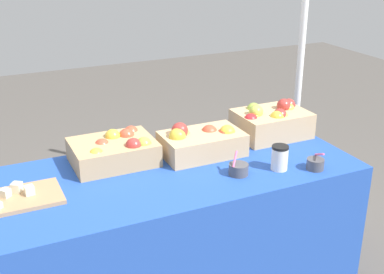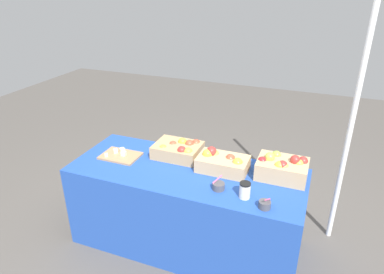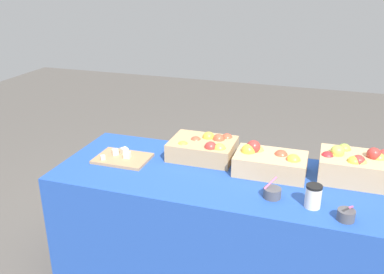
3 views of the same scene
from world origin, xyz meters
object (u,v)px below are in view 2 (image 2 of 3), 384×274
Objects in this scene: apple_crate_left at (282,167)px; tent_pole at (352,121)px; apple_crate_middle at (223,162)px; apple_crate_right at (179,150)px; coffee_cup at (245,190)px; cutting_board_front at (121,155)px; sample_bowl_mid at (218,186)px; sample_bowl_near at (265,205)px.

apple_crate_left is 0.67m from tent_pole.
apple_crate_middle reaches higher than apple_crate_right.
apple_crate_right is at bearing 149.45° from coffee_cup.
tent_pole is at bearing 26.36° from apple_crate_middle.
cutting_board_front is at bearing -173.56° from apple_crate_middle.
coffee_cup is (0.26, -0.31, -0.01)m from apple_crate_middle.
sample_bowl_mid is at bearing 170.89° from coffee_cup.
coffee_cup is (-0.20, -0.38, -0.02)m from apple_crate_left.
apple_crate_right is 0.60m from sample_bowl_mid.
tent_pole is (1.80, 0.55, 0.37)m from cutting_board_front.
coffee_cup is 1.06m from tent_pole.
sample_bowl_near reaches higher than cutting_board_front.
cutting_board_front is at bearing -157.98° from apple_crate_right.
sample_bowl_mid is at bearing 163.88° from sample_bowl_near.
apple_crate_middle is 1.06m from tent_pole.
apple_crate_middle is 1.23× the size of cutting_board_front.
coffee_cup is at bearing -10.47° from cutting_board_front.
apple_crate_right reaches higher than cutting_board_front.
sample_bowl_mid is at bearing -37.68° from apple_crate_right.
sample_bowl_near is 0.82× the size of coffee_cup.
cutting_board_front is at bearing 169.24° from sample_bowl_mid.
apple_crate_middle reaches higher than sample_bowl_mid.
sample_bowl_near is 0.04× the size of tent_pole.
apple_crate_right is 1.21× the size of cutting_board_front.
sample_bowl_mid is 0.87× the size of coffee_cup.
apple_crate_middle is 0.40m from coffee_cup.
cutting_board_front is at bearing -162.99° from tent_pole.
apple_crate_right is at bearing 22.02° from cutting_board_front.
apple_crate_left is 0.88m from apple_crate_right.
apple_crate_right is 0.96m from sample_bowl_near.
sample_bowl_near is (1.30, -0.28, 0.02)m from cutting_board_front.
cutting_board_front is (-1.35, -0.17, -0.07)m from apple_crate_left.
cutting_board_front is (-0.47, -0.19, -0.05)m from apple_crate_right.
apple_crate_middle is 3.89× the size of sample_bowl_mid.
sample_bowl_mid is (0.94, -0.18, 0.02)m from cutting_board_front.
sample_bowl_mid is 1.18m from tent_pole.
tent_pole reaches higher than sample_bowl_mid.
apple_crate_middle is at bearing 100.70° from sample_bowl_mid.
tent_pole is at bearing 15.18° from apple_crate_right.
apple_crate_left reaches higher than sample_bowl_mid.
apple_crate_left is at bearing 84.40° from sample_bowl_near.
apple_crate_left is 1.17× the size of cutting_board_front.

